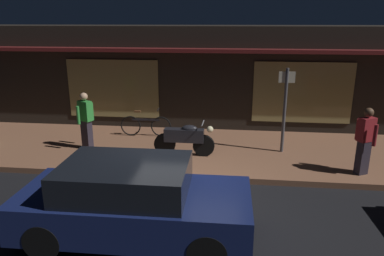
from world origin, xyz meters
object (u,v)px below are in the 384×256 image
(sign_post, at_px, (285,106))
(parked_car_near, at_px, (132,201))
(motorcycle, at_px, (185,138))
(person_photographer, at_px, (86,120))
(person_bystander, at_px, (365,140))
(bicycle_parked, at_px, (146,125))

(sign_post, distance_m, parked_car_near, 5.51)
(parked_car_near, bearing_deg, motorcycle, 83.35)
(person_photographer, height_order, parked_car_near, person_photographer)
(motorcycle, xyz_separation_m, person_bystander, (4.48, -0.78, 0.38))
(motorcycle, height_order, parked_car_near, parked_car_near)
(motorcycle, bearing_deg, bicycle_parked, 133.69)
(bicycle_parked, height_order, person_bystander, person_bystander)
(sign_post, bearing_deg, motorcycle, -167.68)
(motorcycle, relative_size, parked_car_near, 0.41)
(person_photographer, relative_size, person_bystander, 1.00)
(motorcycle, xyz_separation_m, bicycle_parked, (-1.51, 1.58, -0.14))
(bicycle_parked, relative_size, person_photographer, 0.99)
(bicycle_parked, xyz_separation_m, parked_car_near, (1.06, -5.41, 0.20))
(motorcycle, bearing_deg, person_photographer, 175.74)
(person_photographer, bearing_deg, bicycle_parked, 43.64)
(bicycle_parked, xyz_separation_m, person_bystander, (5.98, -2.36, 0.52))
(bicycle_parked, bearing_deg, sign_post, -13.09)
(motorcycle, xyz_separation_m, person_photographer, (-2.93, 0.22, 0.38))
(sign_post, height_order, parked_car_near, sign_post)
(person_bystander, bearing_deg, bicycle_parked, 158.47)
(motorcycle, height_order, sign_post, sign_post)
(person_photographer, xyz_separation_m, person_bystander, (7.41, -1.00, 0.00))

